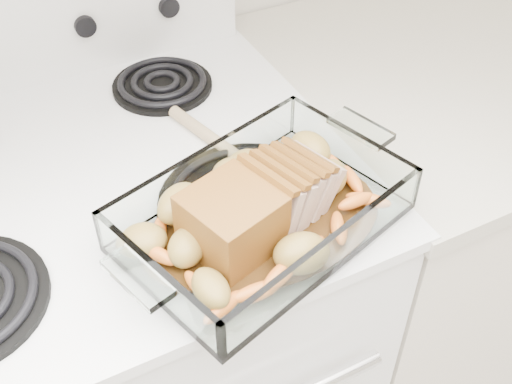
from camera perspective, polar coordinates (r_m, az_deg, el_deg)
name	(u,v)px	position (r m, az deg, el deg)	size (l,w,h in m)	color
electric_range	(124,351)	(1.30, -11.67, -13.65)	(0.78, 0.70, 1.12)	white
counter_right	(402,241)	(1.51, 12.83, -4.24)	(0.58, 0.68, 0.93)	silver
baking_dish	(263,218)	(0.83, 0.63, -2.32)	(0.35, 0.23, 0.07)	white
pork_roast	(249,207)	(0.80, -0.66, -1.34)	(0.21, 0.10, 0.08)	brown
roast_vegetables	(248,197)	(0.85, -0.72, -0.44)	(0.35, 0.19, 0.04)	orange
wooden_spoon	(264,170)	(0.93, 0.68, 2.01)	(0.13, 0.30, 0.02)	tan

